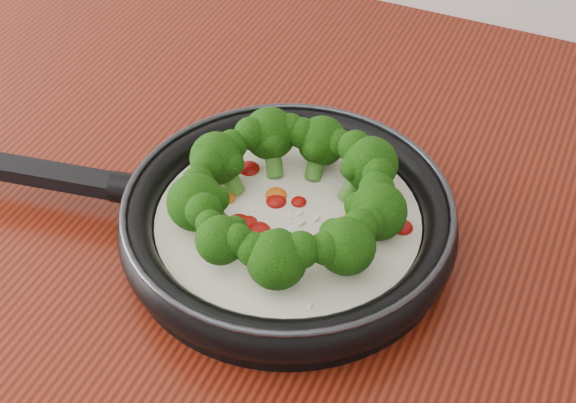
% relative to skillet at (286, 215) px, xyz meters
% --- Properties ---
extents(skillet, '(0.48, 0.34, 0.09)m').
position_rel_skillet_xyz_m(skillet, '(0.00, 0.00, 0.00)').
color(skillet, black).
rests_on(skillet, counter).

